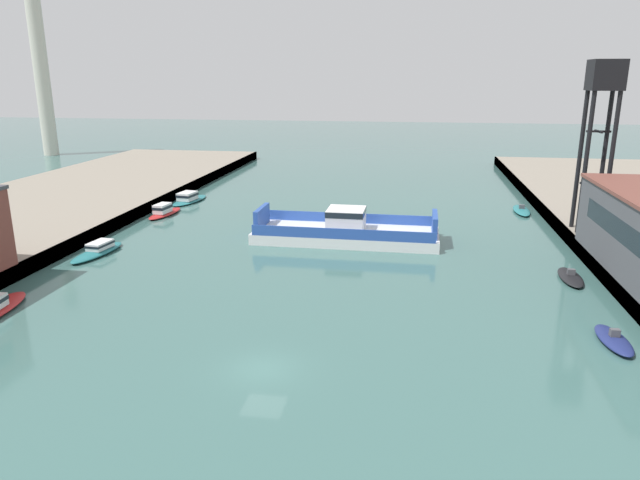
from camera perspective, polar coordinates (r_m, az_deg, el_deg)
name	(u,v)px	position (r m, az deg, el deg)	size (l,w,h in m)	color
ground_plane	(263,369)	(35.73, -5.66, -12.59)	(400.00, 400.00, 0.00)	#3D6660
chain_ferry	(346,231)	(61.78, 2.58, 0.92)	(19.65, 7.34, 3.50)	silver
moored_boat_near_left	(98,250)	(61.11, -21.08, -0.93)	(3.00, 7.73, 1.21)	#237075
moored_boat_near_right	(571,277)	(54.52, 23.51, -3.38)	(1.87, 5.31, 0.98)	black
moored_boat_mid_left	(614,340)	(43.08, 27.02, -8.78)	(2.06, 4.98, 1.05)	navy
moored_boat_far_left	(521,210)	(79.31, 19.28, 2.78)	(2.00, 6.55, 1.00)	#237075
moored_boat_far_right	(189,198)	(83.12, -12.85, 4.06)	(3.82, 8.35, 1.46)	#237075
moored_boat_upstream_a	(164,211)	(75.69, -15.17, 2.79)	(2.79, 7.20, 1.56)	red
crane_tower	(603,101)	(64.89, 26.14, 12.21)	(3.06, 3.06, 17.13)	black
smokestack_distant_a	(41,67)	(143.53, -25.88, 15.15)	(3.43, 3.43, 36.00)	beige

